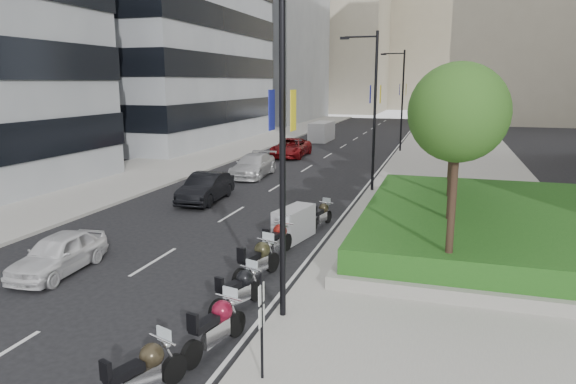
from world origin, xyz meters
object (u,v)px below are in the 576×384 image
at_px(motorcycle_5, 294,224).
at_px(car_a, 58,253).
at_px(lamp_post_1, 372,104).
at_px(car_b, 206,188).
at_px(motorcycle_4, 277,240).
at_px(delivery_van, 321,132).
at_px(lamp_post_0, 277,132).
at_px(motorcycle_2, 239,290).
at_px(car_c, 253,165).
at_px(lamp_post_2, 401,96).
at_px(motorcycle_6, 321,215).
at_px(parking_sign, 262,321).
at_px(car_d, 291,148).
at_px(motorcycle_0, 142,373).
at_px(motorcycle_1, 216,326).
at_px(motorcycle_3, 258,261).

relative_size(motorcycle_5, car_a, 0.59).
height_order(lamp_post_1, car_b, lamp_post_1).
bearing_deg(motorcycle_5, motorcycle_4, -167.94).
height_order(car_a, delivery_van, delivery_van).
bearing_deg(lamp_post_0, motorcycle_2, 170.00).
bearing_deg(delivery_van, car_c, -87.64).
distance_m(car_a, delivery_van, 40.44).
xyz_separation_m(lamp_post_2, delivery_van, (-8.77, 6.57, -4.12)).
distance_m(motorcycle_4, motorcycle_6, 4.41).
bearing_deg(lamp_post_1, parking_sign, -88.12).
bearing_deg(motorcycle_6, motorcycle_2, -169.55).
distance_m(lamp_post_0, parking_sign, 4.74).
relative_size(car_b, car_d, 0.82).
height_order(lamp_post_1, motorcycle_0, lamp_post_1).
xyz_separation_m(parking_sign, motorcycle_5, (-2.25, 9.98, -0.79)).
bearing_deg(lamp_post_0, parking_sign, -77.67).
height_order(motorcycle_0, motorcycle_6, motorcycle_0).
height_order(lamp_post_2, motorcycle_1, lamp_post_2).
distance_m(lamp_post_1, motorcycle_4, 13.10).
bearing_deg(car_c, lamp_post_0, -69.16).
bearing_deg(car_c, car_a, -91.31).
xyz_separation_m(motorcycle_2, motorcycle_4, (-0.40, 4.57, 0.04)).
distance_m(lamp_post_2, motorcycle_5, 28.41).
height_order(motorcycle_3, motorcycle_6, motorcycle_3).
bearing_deg(motorcycle_0, car_a, 70.73).
bearing_deg(motorcycle_0, lamp_post_0, 1.26).
relative_size(lamp_post_0, motorcycle_2, 4.16).
xyz_separation_m(lamp_post_2, motorcycle_0, (-1.42, -39.26, -4.45)).
xyz_separation_m(lamp_post_1, motorcycle_6, (-0.97, -7.86, -4.52)).
bearing_deg(lamp_post_2, delivery_van, 143.17).
height_order(parking_sign, car_b, parking_sign).
bearing_deg(motorcycle_5, car_a, 143.99).
xyz_separation_m(lamp_post_0, motorcycle_6, (-0.97, 9.14, -4.52)).
xyz_separation_m(motorcycle_0, car_d, (-7.09, 33.66, 0.16)).
distance_m(lamp_post_0, motorcycle_1, 4.94).
xyz_separation_m(motorcycle_3, car_b, (-6.52, 9.59, 0.11)).
bearing_deg(car_d, motorcycle_2, -77.67).
bearing_deg(car_d, motorcycle_4, -76.05).
height_order(car_a, car_b, car_b).
xyz_separation_m(parking_sign, car_c, (-8.90, 22.78, -0.70)).
height_order(lamp_post_0, car_c, lamp_post_0).
xyz_separation_m(parking_sign, car_a, (-8.75, 4.13, -0.79)).
xyz_separation_m(lamp_post_1, motorcycle_4, (-1.59, -12.22, -4.43)).
bearing_deg(lamp_post_1, car_b, -148.33).
bearing_deg(motorcycle_4, parking_sign, -155.15).
relative_size(motorcycle_4, motorcycle_6, 1.16).
bearing_deg(delivery_van, motorcycle_5, -77.31).
bearing_deg(lamp_post_2, motorcycle_4, -93.02).
xyz_separation_m(motorcycle_1, car_a, (-7.22, 3.14, 0.04)).
distance_m(car_a, car_b, 10.93).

